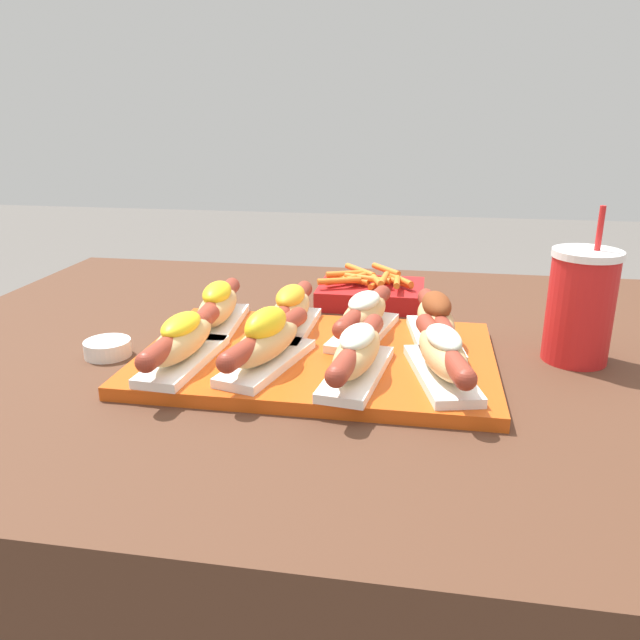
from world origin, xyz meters
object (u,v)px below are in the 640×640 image
(hot_dog_0, at_px, (182,341))
(fries_basket, at_px, (371,292))
(hot_dog_1, at_px, (266,341))
(hot_dog_3, at_px, (443,354))
(serving_tray, at_px, (318,357))
(sauce_bowl, at_px, (108,347))
(drink_cup, at_px, (580,305))
(hot_dog_6, at_px, (364,315))
(hot_dog_4, at_px, (218,306))
(hot_dog_5, at_px, (291,310))
(hot_dog_7, at_px, (436,320))
(hot_dog_2, at_px, (357,353))

(hot_dog_0, relative_size, fries_basket, 1.14)
(hot_dog_1, distance_m, hot_dog_3, 0.23)
(hot_dog_0, bearing_deg, serving_tray, 24.09)
(sauce_bowl, distance_m, drink_cup, 0.67)
(hot_dog_1, bearing_deg, serving_tray, 48.26)
(hot_dog_3, xyz_separation_m, fries_basket, (-0.12, 0.37, -0.03))
(hot_dog_1, bearing_deg, hot_dog_6, 50.29)
(hot_dog_1, xyz_separation_m, hot_dog_4, (-0.11, 0.14, -0.00))
(hot_dog_3, bearing_deg, hot_dog_1, 179.75)
(hot_dog_1, relative_size, hot_dog_5, 0.97)
(hot_dog_0, relative_size, sauce_bowl, 3.26)
(hot_dog_1, xyz_separation_m, hot_dog_7, (0.22, 0.13, -0.00))
(drink_cup, bearing_deg, hot_dog_7, -176.22)
(hot_dog_2, xyz_separation_m, fries_basket, (-0.02, 0.38, -0.03))
(sauce_bowl, bearing_deg, hot_dog_4, 36.27)
(hot_dog_1, bearing_deg, drink_cup, 18.84)
(sauce_bowl, bearing_deg, drink_cup, 8.64)
(hot_dog_2, bearing_deg, sauce_bowl, 171.30)
(hot_dog_2, height_order, hot_dog_5, hot_dog_5)
(hot_dog_1, relative_size, drink_cup, 0.96)
(sauce_bowl, bearing_deg, hot_dog_3, -5.03)
(hot_dog_7, distance_m, fries_basket, 0.27)
(hot_dog_2, bearing_deg, fries_basket, 92.50)
(hot_dog_3, bearing_deg, fries_basket, 108.38)
(hot_dog_0, height_order, hot_dog_1, hot_dog_1)
(hot_dog_2, xyz_separation_m, hot_dog_3, (0.11, 0.01, -0.00))
(hot_dog_7, height_order, fries_basket, hot_dog_7)
(hot_dog_0, distance_m, hot_dog_1, 0.11)
(hot_dog_3, height_order, sauce_bowl, hot_dog_3)
(serving_tray, relative_size, hot_dog_6, 2.28)
(hot_dog_6, bearing_deg, hot_dog_2, -87.33)
(drink_cup, bearing_deg, hot_dog_6, -179.08)
(hot_dog_7, bearing_deg, fries_basket, 115.66)
(serving_tray, height_order, drink_cup, drink_cup)
(hot_dog_0, bearing_deg, hot_dog_4, 90.51)
(hot_dog_1, height_order, hot_dog_6, hot_dog_1)
(hot_dog_2, bearing_deg, hot_dog_3, 7.92)
(fries_basket, bearing_deg, hot_dog_7, -64.34)
(hot_dog_4, height_order, fries_basket, hot_dog_4)
(sauce_bowl, bearing_deg, serving_tray, 4.27)
(hot_dog_2, distance_m, hot_dog_4, 0.28)
(hot_dog_4, relative_size, drink_cup, 0.99)
(hot_dog_2, height_order, hot_dog_4, hot_dog_4)
(hot_dog_5, bearing_deg, hot_dog_4, -179.62)
(hot_dog_2, height_order, fries_basket, hot_dog_2)
(fries_basket, bearing_deg, sauce_bowl, -137.28)
(serving_tray, height_order, hot_dog_5, hot_dog_5)
(hot_dog_6, relative_size, sauce_bowl, 3.20)
(hot_dog_1, xyz_separation_m, drink_cup, (0.42, 0.14, 0.03))
(sauce_bowl, bearing_deg, hot_dog_7, 10.66)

